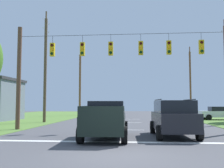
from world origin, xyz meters
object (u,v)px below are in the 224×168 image
at_px(overhead_signal_span, 127,69).
at_px(utility_pole_mid_left, 45,67).
at_px(utility_pole_far_right, 190,82).
at_px(distant_car_crossing_white, 219,113).
at_px(utility_pole_far_left, 80,83).
at_px(pickup_truck, 106,120).
at_px(suv_black, 173,117).

relative_size(overhead_signal_span, utility_pole_mid_left, 1.40).
height_order(utility_pole_far_right, utility_pole_mid_left, utility_pole_mid_left).
relative_size(distant_car_crossing_white, utility_pole_far_left, 0.41).
bearing_deg(utility_pole_mid_left, distant_car_crossing_white, 17.87).
bearing_deg(overhead_signal_span, distant_car_crossing_white, 52.94).
height_order(pickup_truck, suv_black, suv_black).
bearing_deg(utility_pole_far_left, pickup_truck, -75.47).
bearing_deg(utility_pole_far_right, pickup_truck, -110.21).
height_order(pickup_truck, distant_car_crossing_white, pickup_truck).
relative_size(suv_black, utility_pole_far_left, 0.46).
bearing_deg(utility_pole_far_left, distant_car_crossing_white, -30.25).
relative_size(distant_car_crossing_white, utility_pole_far_right, 0.41).
xyz_separation_m(distant_car_crossing_white, utility_pole_far_left, (-18.51, 10.80, 4.37)).
height_order(pickup_truck, utility_pole_far_left, utility_pole_far_left).
bearing_deg(utility_pole_mid_left, overhead_signal_span, -41.86).
distance_m(overhead_signal_span, suv_black, 5.20).
distance_m(pickup_truck, utility_pole_far_right, 28.70).
bearing_deg(suv_black, overhead_signal_span, 129.91).
distance_m(overhead_signal_span, utility_pole_far_left, 25.67).
xyz_separation_m(pickup_truck, distant_car_crossing_white, (11.14, 17.64, -0.18)).
relative_size(utility_pole_far_right, utility_pole_mid_left, 0.94).
distance_m(suv_black, utility_pole_far_right, 26.68).
distance_m(suv_black, distant_car_crossing_white, 18.25).
bearing_deg(overhead_signal_span, pickup_truck, -103.11).
bearing_deg(utility_pole_far_right, utility_pole_mid_left, -138.94).
relative_size(overhead_signal_span, distant_car_crossing_white, 3.63).
bearing_deg(distant_car_crossing_white, utility_pole_far_right, 98.36).
xyz_separation_m(utility_pole_far_right, utility_pole_far_left, (-17.19, 1.79, 0.09)).
bearing_deg(distant_car_crossing_white, utility_pole_mid_left, -162.13).
relative_size(distant_car_crossing_white, utility_pole_mid_left, 0.39).
relative_size(pickup_truck, distant_car_crossing_white, 1.26).
xyz_separation_m(overhead_signal_span, utility_pole_far_left, (-8.35, 24.25, 0.96)).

